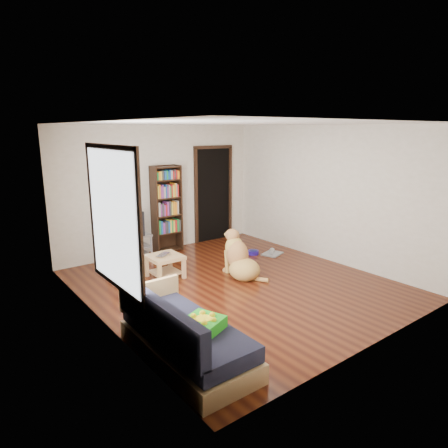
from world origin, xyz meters
TOP-DOWN VIEW (x-y plane):
  - ground at (0.00, 0.00)m, footprint 5.00×5.00m
  - ceiling at (0.00, 0.00)m, footprint 5.00×5.00m
  - wall_back at (0.00, 2.50)m, footprint 4.50×0.00m
  - wall_front at (0.00, -2.50)m, footprint 4.50×0.00m
  - wall_left at (-2.25, 0.00)m, footprint 0.00×5.00m
  - wall_right at (2.25, 0.00)m, footprint 0.00×5.00m
  - green_cushion at (-1.75, -1.61)m, footprint 0.49×0.49m
  - laptop at (-0.78, 0.95)m, footprint 0.38×0.34m
  - dog_bowl at (1.32, 1.04)m, footprint 0.22×0.22m
  - grey_rag at (1.62, 0.79)m, footprint 0.48×0.43m
  - window at (-2.23, -0.50)m, footprint 0.03×1.46m
  - doorway at (1.35, 2.48)m, footprint 1.03×0.05m
  - tv_stand at (-0.90, 2.25)m, footprint 0.90×0.45m
  - crt_tv at (-0.90, 2.27)m, footprint 0.55×0.52m
  - bookshelf at (0.05, 2.34)m, footprint 0.60×0.30m
  - sofa at (-1.87, -1.38)m, footprint 0.80×1.80m
  - coffee_table at (-0.78, 0.98)m, footprint 0.55×0.55m
  - dog at (0.29, 0.25)m, footprint 0.55×1.02m

SIDE VIEW (x-z plane):
  - ground at x=0.00m, z-range 0.00..0.00m
  - grey_rag at x=1.62m, z-range 0.00..0.03m
  - dog_bowl at x=1.32m, z-range 0.00..0.08m
  - sofa at x=-1.87m, z-range -0.14..0.66m
  - tv_stand at x=-0.90m, z-range 0.02..0.52m
  - coffee_table at x=-0.78m, z-range 0.08..0.48m
  - dog at x=0.29m, z-range -0.11..0.73m
  - laptop at x=-0.78m, z-range 0.40..0.43m
  - green_cushion at x=-1.75m, z-range 0.42..0.55m
  - crt_tv at x=-0.90m, z-range 0.45..1.03m
  - bookshelf at x=0.05m, z-range 0.10..1.90m
  - doorway at x=1.35m, z-range 0.03..2.21m
  - wall_back at x=0.00m, z-range -0.95..3.55m
  - wall_front at x=0.00m, z-range -0.95..3.55m
  - wall_left at x=-2.25m, z-range -1.20..3.80m
  - wall_right at x=2.25m, z-range -1.20..3.80m
  - window at x=-2.23m, z-range 0.65..2.35m
  - ceiling at x=0.00m, z-range 2.60..2.60m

